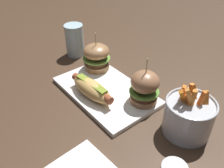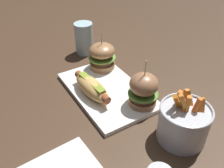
% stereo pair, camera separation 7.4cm
% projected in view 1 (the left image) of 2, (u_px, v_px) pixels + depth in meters
% --- Properties ---
extents(ground_plane, '(3.00, 3.00, 0.00)m').
position_uv_depth(ground_plane, '(106.00, 93.00, 0.79)').
color(ground_plane, '#422D1E').
extents(platter_main, '(0.33, 0.21, 0.01)m').
position_uv_depth(platter_main, '(106.00, 91.00, 0.79)').
color(platter_main, white).
rests_on(platter_main, ground).
extents(hot_dog, '(0.18, 0.07, 0.05)m').
position_uv_depth(hot_dog, '(91.00, 88.00, 0.74)').
color(hot_dog, '#E0AC5E').
rests_on(hot_dog, platter_main).
extents(slider_left, '(0.10, 0.10, 0.14)m').
position_uv_depth(slider_left, '(97.00, 57.00, 0.86)').
color(slider_left, '#9E7047').
rests_on(slider_left, platter_main).
extents(slider_right, '(0.09, 0.09, 0.15)m').
position_uv_depth(slider_right, '(145.00, 87.00, 0.71)').
color(slider_right, '#966746').
rests_on(slider_right, platter_main).
extents(fries_bucket, '(0.13, 0.13, 0.15)m').
position_uv_depth(fries_bucket, '(188.00, 116.00, 0.63)').
color(fries_bucket, '#B7BABF').
rests_on(fries_bucket, ground).
extents(water_glass, '(0.07, 0.07, 0.13)m').
position_uv_depth(water_glass, '(75.00, 40.00, 0.96)').
color(water_glass, silver).
rests_on(water_glass, ground).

